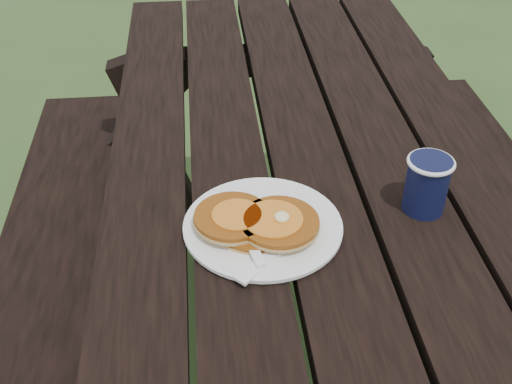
{
  "coord_description": "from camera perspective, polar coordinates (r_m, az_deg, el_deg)",
  "views": [
    {
      "loc": [
        -0.2,
        -0.94,
        1.43
      ],
      "look_at": [
        -0.12,
        -0.11,
        0.8
      ],
      "focal_mm": 45.0,
      "sensor_mm": 36.0,
      "label": 1
    }
  ],
  "objects": [
    {
      "name": "picnic_table",
      "position": [
        1.43,
        4.25,
        -10.91
      ],
      "size": [
        1.36,
        1.8,
        0.75
      ],
      "color": "black",
      "rests_on": "ground"
    },
    {
      "name": "coffee_cup",
      "position": [
        1.09,
        14.99,
        0.9
      ],
      "size": [
        0.08,
        0.08,
        0.1
      ],
      "rotation": [
        0.0,
        0.0,
        -0.16
      ],
      "color": "black",
      "rests_on": "picnic_table"
    },
    {
      "name": "knife",
      "position": [
        0.99,
        1.89,
        -5.16
      ],
      "size": [
        0.14,
        0.14,
        0.0
      ],
      "primitive_type": "cube",
      "rotation": [
        0.0,
        0.0,
        -0.77
      ],
      "color": "white",
      "rests_on": "plate"
    },
    {
      "name": "pancake_stack",
      "position": [
        1.02,
        0.09,
        -2.67
      ],
      "size": [
        0.2,
        0.15,
        0.04
      ],
      "rotation": [
        0.0,
        0.0,
        -0.0
      ],
      "color": "#8A460F",
      "rests_on": "plate"
    },
    {
      "name": "fork",
      "position": [
        1.0,
        -0.52,
        -4.53
      ],
      "size": [
        0.07,
        0.16,
        0.01
      ],
      "primitive_type": null,
      "rotation": [
        0.0,
        0.0,
        0.23
      ],
      "color": "white",
      "rests_on": "plate"
    },
    {
      "name": "plate",
      "position": [
        1.05,
        0.61,
        -3.12
      ],
      "size": [
        0.27,
        0.27,
        0.01
      ],
      "primitive_type": "cylinder",
      "rotation": [
        0.0,
        0.0,
        -0.08
      ],
      "color": "white",
      "rests_on": "picnic_table"
    }
  ]
}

